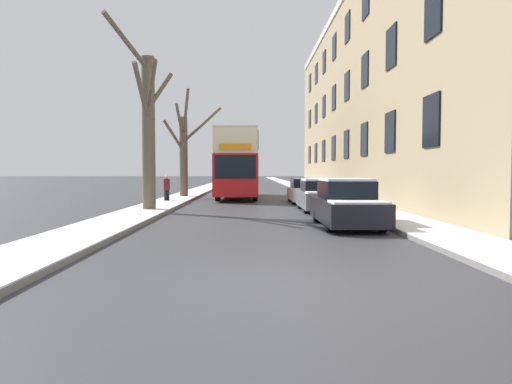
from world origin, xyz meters
The scene contains 11 objects.
ground_plane centered at (0.00, 0.00, 0.00)m, with size 320.00×320.00×0.00m, color #38383D.
sidewalk_left centered at (-4.87, 53.00, 0.08)m, with size 2.03×130.00×0.16m.
sidewalk_right centered at (4.87, 53.00, 0.08)m, with size 2.03×130.00×0.16m.
terrace_facade_right centered at (10.38, 24.65, 6.96)m, with size 9.10×41.75×13.91m.
bare_tree_left_0 centered at (-4.75, 12.78, 3.74)m, with size 2.27×3.12×7.91m.
bare_tree_left_1 centered at (-4.71, 23.21, 3.16)m, with size 3.80×2.12×6.98m.
double_decker_bus centered at (-1.18, 23.58, 2.46)m, with size 2.62×10.17×4.36m.
parked_car_0 centered at (2.80, 7.78, 0.71)m, with size 1.79×4.49×1.56m.
parked_car_1 centered at (2.80, 13.60, 0.67)m, with size 1.73×4.15×1.46m.
parked_car_2 centered at (2.80, 18.96, 0.66)m, with size 1.76×4.36×1.41m.
pedestrian_left_sidewalk centered at (-5.03, 18.56, 0.86)m, with size 0.34×0.34×1.57m.
Camera 1 is at (-0.32, -7.00, 1.80)m, focal length 32.00 mm.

